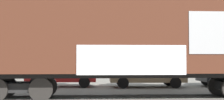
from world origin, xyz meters
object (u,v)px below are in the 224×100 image
flagpole (177,17)px  parked_car_red (61,73)px  freight_car (136,39)px  parked_car_tan (146,73)px

flagpole → parked_car_red: (-9.05, -8.27, -4.55)m
freight_car → parked_car_red: 7.07m
parked_car_red → parked_car_tan: bearing=-3.9°
parked_car_red → flagpole: bearing=42.4°
parked_car_red → parked_car_tan: parked_car_tan is taller
flagpole → parked_car_tan: (-3.94, -8.62, -4.53)m
parked_car_red → freight_car: bearing=-54.5°
freight_car → parked_car_tan: freight_car is taller
freight_car → parked_car_red: size_ratio=3.34×
freight_car → flagpole: (5.06, 13.86, 2.91)m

